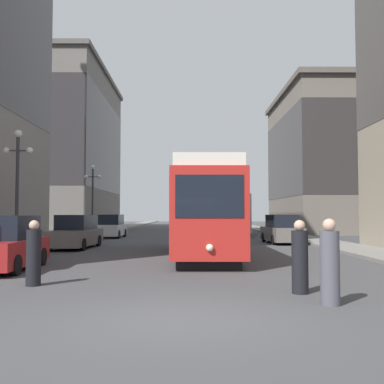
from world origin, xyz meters
The scene contains 16 objects.
ground_plane centered at (0.00, 0.00, 0.00)m, with size 200.00×200.00×0.00m, color #424244.
sidewalk_left centered at (-8.66, 40.00, 0.07)m, with size 2.63×120.00×0.15m, color gray.
sidewalk_right centered at (8.66, 40.00, 0.07)m, with size 2.63×120.00×0.15m, color gray.
streetcar centered at (0.83, 12.20, 2.10)m, with size 2.70×12.33×3.89m.
transit_bus centered at (3.87, 31.74, 1.95)m, with size 2.97×11.67×3.45m.
parked_car_left_near centered at (-6.04, 27.12, 0.84)m, with size 1.98×4.51×1.82m.
parked_car_left_mid centered at (-6.04, 6.87, 0.84)m, with size 2.00×4.36×1.82m.
parked_car_right_far centered at (6.04, 20.16, 0.84)m, with size 2.03×4.70×1.82m.
parked_car_left_far centered at (-6.04, 16.22, 0.84)m, with size 2.07×5.07×1.82m.
pedestrian_crossing_near centered at (3.04, 1.13, 0.83)m, with size 0.40×0.40×1.78m.
pedestrian_crossing_far centered at (2.76, 2.46, 0.81)m, with size 0.39×0.39×1.73m.
pedestrian_on_sidewalk centered at (-3.95, 3.64, 0.80)m, with size 0.38×0.38×1.71m.
lamp_post_left_near centered at (-7.94, 12.72, 3.87)m, with size 1.41×0.36×5.69m.
lamp_post_left_far centered at (-7.94, 28.97, 3.95)m, with size 1.41×0.36×5.83m.
building_left_midblock centered at (-16.35, 45.82, 9.82)m, with size 13.36×22.33×19.11m.
building_right_corner centered at (15.28, 38.14, 7.51)m, with size 11.23×16.97×14.65m.
Camera 1 is at (0.12, -8.06, 1.88)m, focal length 41.42 mm.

